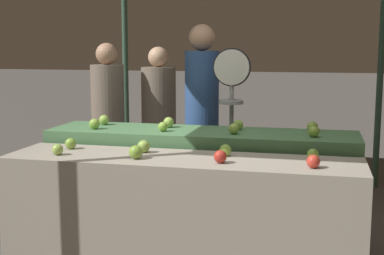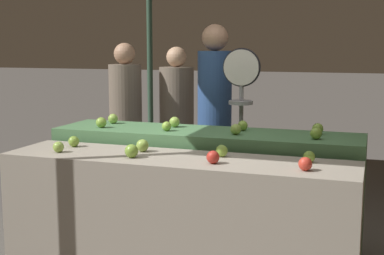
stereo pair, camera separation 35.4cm
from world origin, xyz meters
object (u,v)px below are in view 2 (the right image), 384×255
(produce_scale, at_px, (241,99))
(person_customer_right, at_px, (177,112))
(person_vendor_at_scale, at_px, (215,106))
(person_customer_left, at_px, (126,111))

(produce_scale, bearing_deg, person_customer_right, 135.30)
(person_vendor_at_scale, distance_m, person_customer_left, 1.05)
(person_customer_left, bearing_deg, person_customer_right, -145.30)
(person_customer_right, bearing_deg, person_vendor_at_scale, 139.50)
(person_vendor_at_scale, height_order, person_customer_right, person_vendor_at_scale)
(produce_scale, relative_size, person_customer_right, 0.99)
(produce_scale, relative_size, person_customer_left, 0.97)
(person_customer_left, distance_m, person_customer_right, 0.54)
(produce_scale, bearing_deg, person_vendor_at_scale, 135.06)
(person_vendor_at_scale, bearing_deg, person_customer_right, -54.76)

